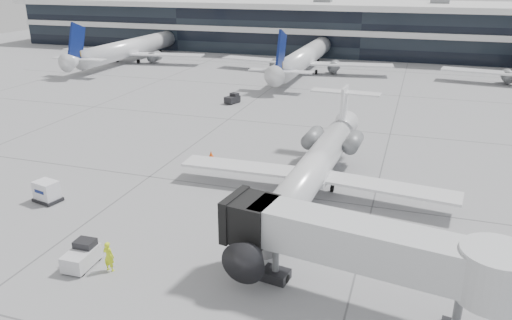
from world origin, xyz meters
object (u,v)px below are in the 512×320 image
(regional_jet, at_px, (313,169))
(cargo_uld, at_px, (47,192))
(baggage_tug, at_px, (82,256))
(ramp_worker, at_px, (109,256))
(jet_bridge, at_px, (376,248))

(regional_jet, bearing_deg, cargo_uld, -155.41)
(regional_jet, distance_m, baggage_tug, 19.22)
(regional_jet, xyz_separation_m, ramp_worker, (-9.61, -15.20, -1.30))
(ramp_worker, bearing_deg, regional_jet, -119.59)
(regional_jet, distance_m, ramp_worker, 18.03)
(ramp_worker, xyz_separation_m, cargo_uld, (-10.58, 7.14, -0.15))
(regional_jet, height_order, ramp_worker, regional_jet)
(ramp_worker, bearing_deg, baggage_tug, 4.65)
(regional_jet, height_order, baggage_tug, regional_jet)
(jet_bridge, relative_size, baggage_tug, 6.40)
(cargo_uld, bearing_deg, regional_jet, 34.02)
(regional_jet, relative_size, ramp_worker, 14.53)
(regional_jet, distance_m, cargo_uld, 21.79)
(regional_jet, height_order, jet_bridge, regional_jet)
(ramp_worker, bearing_deg, cargo_uld, -31.30)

